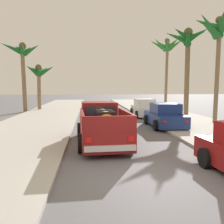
# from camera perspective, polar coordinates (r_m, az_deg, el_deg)

# --- Properties ---
(ground_plane) EXTENTS (160.00, 160.00, 0.00)m
(ground_plane) POSITION_cam_1_polar(r_m,az_deg,el_deg) (7.12, 9.21, -15.34)
(ground_plane) COLOR slate
(sidewalk_left) EXTENTS (5.31, 60.00, 0.12)m
(sidewalk_left) POSITION_cam_1_polar(r_m,az_deg,el_deg) (18.93, -16.37, -2.03)
(sidewalk_left) COLOR #B2AFA8
(sidewalk_left) RESTS_ON ground
(sidewalk_right) EXTENTS (5.31, 60.00, 0.12)m
(sidewalk_right) POSITION_cam_1_polar(r_m,az_deg,el_deg) (19.87, 15.34, -1.64)
(sidewalk_right) COLOR #B2AFA8
(sidewalk_right) RESTS_ON ground
(curb_left) EXTENTS (0.16, 60.00, 0.10)m
(curb_left) POSITION_cam_1_polar(r_m,az_deg,el_deg) (18.74, -12.60, -2.05)
(curb_left) COLOR silver
(curb_left) RESTS_ON ground
(curb_right) EXTENTS (0.16, 60.00, 0.10)m
(curb_right) POSITION_cam_1_polar(r_m,az_deg,el_deg) (19.47, 11.88, -1.74)
(curb_right) COLOR silver
(curb_right) RESTS_ON ground
(pickup_truck) EXTENTS (2.40, 5.30, 1.80)m
(pickup_truck) POSITION_cam_1_polar(r_m,az_deg,el_deg) (11.24, -2.34, -3.14)
(pickup_truck) COLOR maroon
(pickup_truck) RESTS_ON ground
(car_left_near) EXTENTS (2.07, 4.28, 1.54)m
(car_left_near) POSITION_cam_1_polar(r_m,az_deg,el_deg) (21.69, 7.52, 0.85)
(car_left_near) COLOR silver
(car_left_near) RESTS_ON ground
(car_right_near) EXTENTS (2.07, 4.28, 1.54)m
(car_right_near) POSITION_cam_1_polar(r_m,az_deg,el_deg) (16.13, 12.08, -0.91)
(car_right_near) COLOR navy
(car_right_near) RESTS_ON ground
(palm_tree_left_fore) EXTENTS (3.92, 3.50, 8.16)m
(palm_tree_left_fore) POSITION_cam_1_polar(r_m,az_deg,el_deg) (29.71, 12.41, 13.98)
(palm_tree_left_fore) COLOR #846B4C
(palm_tree_left_fore) RESTS_ON ground
(palm_tree_right_fore) EXTENTS (3.32, 3.49, 5.07)m
(palm_tree_right_fore) POSITION_cam_1_polar(r_m,az_deg,el_deg) (28.53, -16.50, 8.54)
(palm_tree_right_fore) COLOR #846B4C
(palm_tree_right_fore) RESTS_ON ground
(palm_tree_left_mid) EXTENTS (3.70, 3.75, 7.77)m
(palm_tree_left_mid) POSITION_cam_1_polar(r_m,az_deg,el_deg) (23.62, 16.99, 14.67)
(palm_tree_left_mid) COLOR brown
(palm_tree_left_mid) RESTS_ON ground
(palm_tree_right_mid) EXTENTS (3.45, 3.94, 7.34)m
(palm_tree_right_mid) POSITION_cam_1_polar(r_m,az_deg,el_deg) (18.56, 23.30, 16.81)
(palm_tree_right_mid) COLOR #846B4C
(palm_tree_right_mid) RESTS_ON ground
(palm_tree_left_back) EXTENTS (3.84, 3.43, 7.03)m
(palm_tree_left_back) POSITION_cam_1_polar(r_m,az_deg,el_deg) (26.79, -20.02, 12.00)
(palm_tree_left_back) COLOR brown
(palm_tree_left_back) RESTS_ON ground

